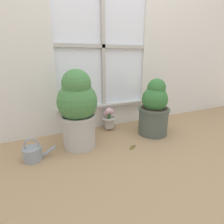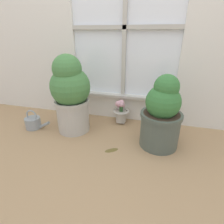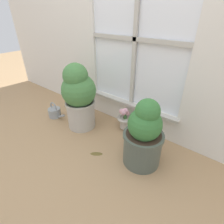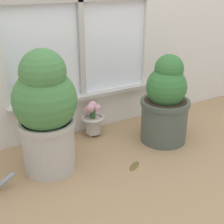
{
  "view_description": "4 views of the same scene",
  "coord_description": "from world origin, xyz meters",
  "px_view_note": "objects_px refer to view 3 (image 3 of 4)",
  "views": [
    {
      "loc": [
        -0.71,
        -1.19,
        0.79
      ],
      "look_at": [
        -0.05,
        0.28,
        0.27
      ],
      "focal_mm": 28.0,
      "sensor_mm": 36.0,
      "label": 1
    },
    {
      "loc": [
        0.34,
        -1.07,
        0.84
      ],
      "look_at": [
        -0.04,
        0.34,
        0.18
      ],
      "focal_mm": 28.0,
      "sensor_mm": 36.0,
      "label": 2
    },
    {
      "loc": [
        0.87,
        -0.79,
        1.11
      ],
      "look_at": [
        -0.03,
        0.32,
        0.27
      ],
      "focal_mm": 28.0,
      "sensor_mm": 36.0,
      "label": 3
    },
    {
      "loc": [
        -0.84,
        -1.25,
        1.01
      ],
      "look_at": [
        0.06,
        0.32,
        0.23
      ],
      "focal_mm": 50.0,
      "sensor_mm": 36.0,
      "label": 4
    }
  ],
  "objects_px": {
    "potted_plant_left": "(79,96)",
    "potted_plant_right": "(144,136)",
    "flower_vase": "(125,118)",
    "watering_can": "(55,112)"
  },
  "relations": [
    {
      "from": "potted_plant_right",
      "to": "flower_vase",
      "type": "relative_size",
      "value": 2.33
    },
    {
      "from": "watering_can",
      "to": "flower_vase",
      "type": "bearing_deg",
      "value": 22.07
    },
    {
      "from": "flower_vase",
      "to": "watering_can",
      "type": "bearing_deg",
      "value": -157.93
    },
    {
      "from": "potted_plant_right",
      "to": "potted_plant_left",
      "type": "bearing_deg",
      "value": 176.75
    },
    {
      "from": "potted_plant_right",
      "to": "watering_can",
      "type": "bearing_deg",
      "value": -178.77
    },
    {
      "from": "potted_plant_right",
      "to": "flower_vase",
      "type": "xyz_separation_m",
      "value": [
        -0.38,
        0.29,
        -0.14
      ]
    },
    {
      "from": "potted_plant_right",
      "to": "flower_vase",
      "type": "distance_m",
      "value": 0.5
    },
    {
      "from": "potted_plant_right",
      "to": "watering_can",
      "type": "xyz_separation_m",
      "value": [
        -1.17,
        -0.03,
        -0.21
      ]
    },
    {
      "from": "potted_plant_left",
      "to": "flower_vase",
      "type": "xyz_separation_m",
      "value": [
        0.4,
        0.25,
        -0.23
      ]
    },
    {
      "from": "potted_plant_left",
      "to": "potted_plant_right",
      "type": "distance_m",
      "value": 0.78
    }
  ]
}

